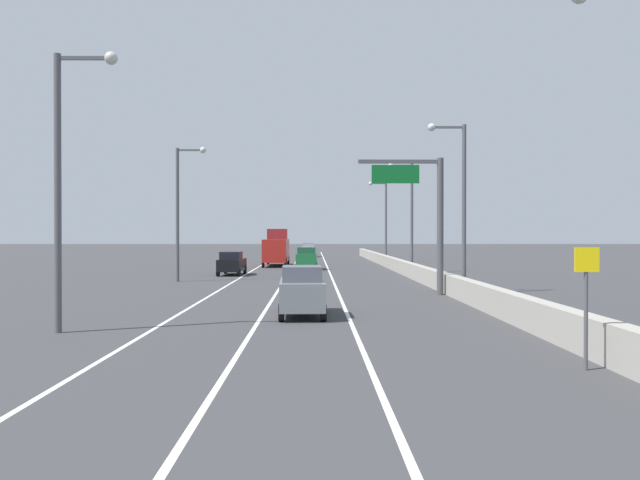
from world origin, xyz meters
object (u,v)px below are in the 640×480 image
object	(u,v)px
lamp_post_right_third	(409,209)
car_green_3	(307,258)
lamp_post_right_fourth	(384,216)
car_gray_2	(302,291)
lamp_post_left_near	(66,170)
car_black_0	(232,263)
lamp_post_left_mid	(181,204)
box_truck	(276,249)
overhead_sign_gantry	(427,209)
car_silver_1	(308,250)
speed_advisory_sign	(586,298)
lamp_post_right_second	(459,195)

from	to	relation	value
lamp_post_right_third	car_green_3	distance (m)	11.33
lamp_post_right_fourth	car_gray_2	size ratio (longest dim) A/B	2.04
lamp_post_left_near	car_black_0	size ratio (longest dim) A/B	2.04
lamp_post_right_third	lamp_post_left_mid	world-z (taller)	same
car_black_0	box_truck	size ratio (longest dim) A/B	0.52
overhead_sign_gantry	car_green_3	world-z (taller)	overhead_sign_gantry
lamp_post_left_mid	box_truck	size ratio (longest dim) A/B	1.05
lamp_post_left_mid	lamp_post_right_fourth	bearing A→B (deg)	60.02
lamp_post_left_mid	car_black_0	bearing A→B (deg)	70.32
car_black_0	lamp_post_left_near	bearing A→B (deg)	-93.04
car_black_0	lamp_post_left_mid	bearing A→B (deg)	-109.68
car_black_0	car_silver_1	size ratio (longest dim) A/B	1.14
lamp_post_right_fourth	box_truck	distance (m)	14.52
lamp_post_right_third	lamp_post_left_mid	distance (m)	20.18
lamp_post_right_third	lamp_post_left_mid	size ratio (longest dim) A/B	1.00
lamp_post_right_third	lamp_post_left_near	xyz separation A→B (m)	(-16.51, -34.29, 0.00)
lamp_post_right_fourth	car_silver_1	size ratio (longest dim) A/B	2.33
overhead_sign_gantry	car_gray_2	xyz separation A→B (m)	(-6.68, -9.26, -3.71)
lamp_post_left_mid	car_green_3	xyz separation A→B (m)	(8.64, 15.69, -4.42)
lamp_post_right_third	car_green_3	world-z (taller)	lamp_post_right_third
box_truck	car_black_0	bearing A→B (deg)	-99.97
speed_advisory_sign	lamp_post_right_fourth	xyz separation A→B (m)	(1.52, 60.72, 3.70)
lamp_post_right_second	car_gray_2	xyz separation A→B (m)	(-8.53, -9.63, -4.45)
lamp_post_right_third	lamp_post_left_mid	bearing A→B (deg)	-149.92
speed_advisory_sign	lamp_post_right_fourth	distance (m)	60.85
speed_advisory_sign	lamp_post_right_second	world-z (taller)	lamp_post_right_second
lamp_post_right_third	box_truck	distance (m)	18.09
box_truck	lamp_post_right_second	bearing A→B (deg)	-70.14
overhead_sign_gantry	lamp_post_left_near	bearing A→B (deg)	-136.54
car_silver_1	box_truck	world-z (taller)	box_truck
lamp_post_right_second	lamp_post_right_fourth	world-z (taller)	same
car_black_0	lamp_post_right_second	bearing A→B (deg)	-49.74
lamp_post_right_fourth	box_truck	world-z (taller)	lamp_post_right_fourth
car_black_0	lamp_post_right_third	bearing A→B (deg)	10.56
lamp_post_right_third	car_green_3	xyz separation A→B (m)	(-8.82, 5.57, -4.42)
car_black_0	car_green_3	xyz separation A→B (m)	(6.01, 8.34, 0.09)
lamp_post_left_near	car_silver_1	distance (m)	76.23
lamp_post_right_third	speed_advisory_sign	bearing A→B (deg)	-92.16
car_silver_1	box_truck	size ratio (longest dim) A/B	0.45
speed_advisory_sign	car_black_0	world-z (taller)	speed_advisory_sign
lamp_post_right_third	lamp_post_right_fourth	world-z (taller)	same
box_truck	car_gray_2	bearing A→B (deg)	-85.42
lamp_post_right_fourth	overhead_sign_gantry	bearing A→B (deg)	-92.77
speed_advisory_sign	lamp_post_right_third	distance (m)	40.77
lamp_post_left_mid	car_green_3	bearing A→B (deg)	61.15
lamp_post_right_second	car_gray_2	size ratio (longest dim) A/B	2.04
car_silver_1	lamp_post_left_mid	bearing A→B (deg)	-99.39
overhead_sign_gantry	car_green_3	size ratio (longest dim) A/B	1.86
speed_advisory_sign	box_truck	distance (m)	54.55
lamp_post_right_fourth	car_silver_1	world-z (taller)	lamp_post_right_fourth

